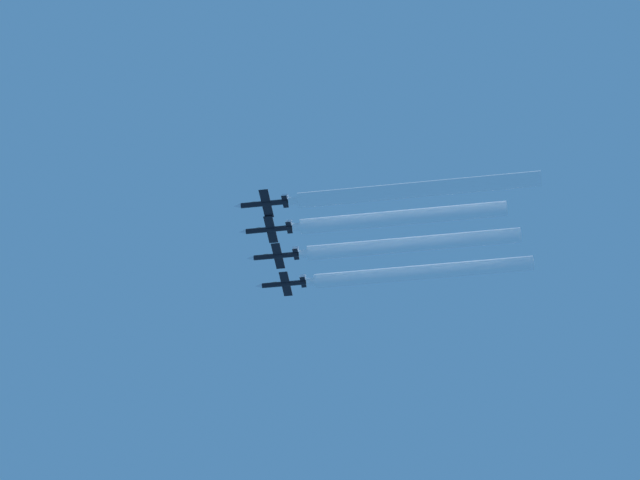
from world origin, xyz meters
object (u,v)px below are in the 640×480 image
Objects in this scene: jet_center at (274,256)px; jet_inner_right at (282,284)px; jet_inner_left at (267,230)px; jet_far_left at (263,204)px.

jet_inner_right is (8.95, -0.40, -0.63)m from jet_center.
jet_far_left is at bearing -177.93° from jet_inner_left.
jet_inner_left is 1.00× the size of jet_center.
jet_center is (9.02, -0.16, 0.32)m from jet_inner_left.
jet_inner_left is (7.71, 0.28, -0.29)m from jet_far_left.
jet_far_left reaches higher than jet_inner_left.
jet_inner_right is at bearing -0.63° from jet_far_left.
jet_inner_right is (25.67, -0.28, -0.60)m from jet_far_left.
jet_inner_left is at bearing 178.21° from jet_inner_right.
jet_far_left is 1.00× the size of jet_inner_left.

